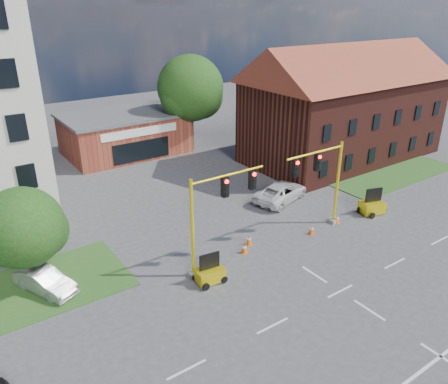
# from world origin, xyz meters

# --- Properties ---
(ground) EXTENTS (120.00, 120.00, 0.00)m
(ground) POSITION_xyz_m (0.00, 0.00, 0.00)
(ground) COLOR #414144
(ground) RESTS_ON ground
(grass_verge_ne) EXTENTS (14.00, 4.00, 0.08)m
(grass_verge_ne) POSITION_xyz_m (18.00, 9.00, 0.04)
(grass_verge_ne) COLOR #2C5620
(grass_verge_ne) RESTS_ON ground
(lane_markings) EXTENTS (60.00, 36.00, 0.01)m
(lane_markings) POSITION_xyz_m (0.00, -3.00, 0.01)
(lane_markings) COLOR silver
(lane_markings) RESTS_ON ground
(brick_shop) EXTENTS (12.40, 8.40, 4.30)m
(brick_shop) POSITION_xyz_m (0.00, 29.98, 2.16)
(brick_shop) COLOR maroon
(brick_shop) RESTS_ON ground
(townhouse_row) EXTENTS (21.00, 11.00, 11.50)m
(townhouse_row) POSITION_xyz_m (18.00, 16.00, 5.93)
(townhouse_row) COLOR #451B14
(townhouse_row) RESTS_ON ground
(tree_large) EXTENTS (7.28, 6.93, 10.11)m
(tree_large) POSITION_xyz_m (6.85, 27.08, 6.36)
(tree_large) COLOR #382314
(tree_large) RESTS_ON ground
(tree_nw_front) EXTENTS (4.71, 4.48, 5.98)m
(tree_nw_front) POSITION_xyz_m (-13.77, 10.58, 3.57)
(tree_nw_front) COLOR #382314
(tree_nw_front) RESTS_ON ground
(signal_mast_west) EXTENTS (5.30, 0.60, 6.20)m
(signal_mast_west) POSITION_xyz_m (-4.36, 6.00, 3.92)
(signal_mast_west) COLOR gray
(signal_mast_west) RESTS_ON ground
(signal_mast_east) EXTENTS (5.30, 0.60, 6.20)m
(signal_mast_east) POSITION_xyz_m (4.36, 6.00, 3.92)
(signal_mast_east) COLOR gray
(signal_mast_east) RESTS_ON ground
(trailer_west) EXTENTS (1.69, 1.21, 1.81)m
(trailer_west) POSITION_xyz_m (-5.54, 4.97, 0.57)
(trailer_west) COLOR yellow
(trailer_west) RESTS_ON ground
(trailer_east) EXTENTS (2.01, 1.64, 1.99)m
(trailer_east) POSITION_xyz_m (9.56, 5.37, 0.62)
(trailer_east) COLOR yellow
(trailer_east) RESTS_ON ground
(cone_a) EXTENTS (0.40, 0.40, 0.70)m
(cone_a) POSITION_xyz_m (-1.97, 6.34, 0.34)
(cone_a) COLOR #E7570C
(cone_a) RESTS_ON ground
(cone_b) EXTENTS (0.40, 0.40, 0.70)m
(cone_b) POSITION_xyz_m (-1.06, 7.03, 0.34)
(cone_b) COLOR #E7570C
(cone_b) RESTS_ON ground
(cone_c) EXTENTS (0.40, 0.40, 0.70)m
(cone_c) POSITION_xyz_m (6.13, 5.78, 0.34)
(cone_c) COLOR #E7570C
(cone_c) RESTS_ON ground
(cone_d) EXTENTS (0.40, 0.40, 0.70)m
(cone_d) POSITION_xyz_m (3.41, 5.65, 0.34)
(cone_d) COLOR #E7570C
(cone_d) RESTS_ON ground
(pickup_white) EXTENTS (5.79, 3.85, 1.48)m
(pickup_white) POSITION_xyz_m (5.42, 11.15, 0.74)
(pickup_white) COLOR white
(pickup_white) RESTS_ON ground
(sedan_silver_front) EXTENTS (2.91, 4.17, 1.30)m
(sedan_silver_front) POSITION_xyz_m (-13.57, 9.50, 0.65)
(sedan_silver_front) COLOR #AAAEB2
(sedan_silver_front) RESTS_ON ground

